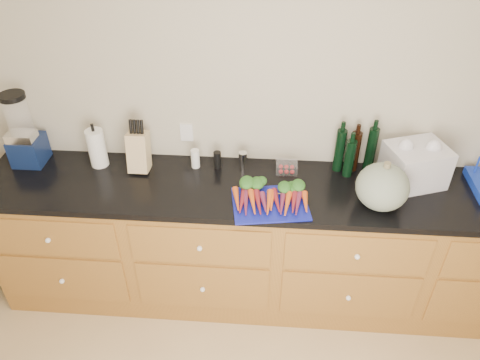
# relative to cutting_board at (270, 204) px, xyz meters

# --- Properties ---
(wall_back) EXTENTS (4.10, 0.05, 2.60)m
(wall_back) POSITION_rel_cutting_board_xyz_m (0.06, 0.48, 0.35)
(wall_back) COLOR #BCB39C
(wall_back) RESTS_ON ground
(cabinets) EXTENTS (3.60, 0.64, 0.90)m
(cabinets) POSITION_rel_cutting_board_xyz_m (0.06, 0.16, -0.49)
(cabinets) COLOR brown
(cabinets) RESTS_ON ground
(countertop) EXTENTS (3.64, 0.62, 0.04)m
(countertop) POSITION_rel_cutting_board_xyz_m (0.06, 0.16, -0.03)
(countertop) COLOR black
(countertop) RESTS_ON cabinets
(cutting_board) EXTENTS (0.47, 0.38, 0.01)m
(cutting_board) POSITION_rel_cutting_board_xyz_m (0.00, 0.00, 0.00)
(cutting_board) COLOR #111898
(cutting_board) RESTS_ON countertop
(carrots) EXTENTS (0.42, 0.29, 0.06)m
(carrots) POSITION_rel_cutting_board_xyz_m (0.00, 0.03, 0.03)
(carrots) COLOR #E4591A
(carrots) RESTS_ON cutting_board
(squash) EXTENTS (0.29, 0.29, 0.26)m
(squash) POSITION_rel_cutting_board_xyz_m (0.62, 0.04, 0.13)
(squash) COLOR slate
(squash) RESTS_ON countertop
(blender_appliance) EXTENTS (0.19, 0.19, 0.48)m
(blender_appliance) POSITION_rel_cutting_board_xyz_m (-1.54, 0.32, 0.20)
(blender_appliance) COLOR #0E1C43
(blender_appliance) RESTS_ON countertop
(paper_towel) EXTENTS (0.11, 0.11, 0.25)m
(paper_towel) POSITION_rel_cutting_board_xyz_m (-1.09, 0.32, 0.12)
(paper_towel) COLOR white
(paper_towel) RESTS_ON countertop
(knife_block) EXTENTS (0.12, 0.12, 0.25)m
(knife_block) POSITION_rel_cutting_board_xyz_m (-0.82, 0.30, 0.12)
(knife_block) COLOR tan
(knife_block) RESTS_ON countertop
(grinder_salt) EXTENTS (0.05, 0.05, 0.12)m
(grinder_salt) POSITION_rel_cutting_board_xyz_m (-0.48, 0.34, 0.06)
(grinder_salt) COLOR white
(grinder_salt) RESTS_ON countertop
(grinder_pepper) EXTENTS (0.05, 0.05, 0.12)m
(grinder_pepper) POSITION_rel_cutting_board_xyz_m (-0.34, 0.34, 0.05)
(grinder_pepper) COLOR black
(grinder_pepper) RESTS_ON countertop
(canister_chrome) EXTENTS (0.05, 0.05, 0.12)m
(canister_chrome) POSITION_rel_cutting_board_xyz_m (-0.18, 0.34, 0.05)
(canister_chrome) COLOR silver
(canister_chrome) RESTS_ON countertop
(tomato_box) EXTENTS (0.13, 0.11, 0.06)m
(tomato_box) POSITION_rel_cutting_board_xyz_m (0.09, 0.33, 0.03)
(tomato_box) COLOR white
(tomato_box) RESTS_ON countertop
(bottles) EXTENTS (0.25, 0.13, 0.30)m
(bottles) POSITION_rel_cutting_board_xyz_m (0.50, 0.37, 0.13)
(bottles) COLOR black
(bottles) RESTS_ON countertop
(grocery_bag) EXTENTS (0.40, 0.36, 0.25)m
(grocery_bag) POSITION_rel_cutting_board_xyz_m (0.85, 0.28, 0.12)
(grocery_bag) COLOR white
(grocery_bag) RESTS_ON countertop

